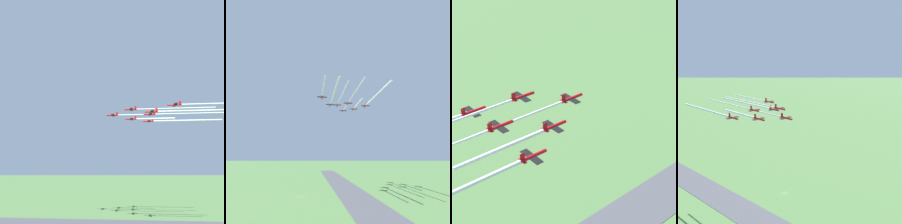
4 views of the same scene
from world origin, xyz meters
TOP-DOWN VIEW (x-y plane):
  - jet_0 at (-51.47, 21.79)m, footprint 8.57×8.34m
  - jet_1 at (-35.60, 18.95)m, footprint 8.57×8.34m
  - jet_2 at (-41.28, 34.28)m, footprint 8.57×8.34m
  - jet_3 at (-19.72, 16.12)m, footprint 8.57×8.34m
  - jet_4 at (-25.41, 31.45)m, footprint 8.57×8.34m
  - jet_5 at (-31.09, 46.78)m, footprint 8.57×8.34m
  - smoke_trail_0 at (-32.11, 28.96)m, footprint 31.55×12.30m
  - smoke_trail_2 at (-23.77, 40.77)m, footprint 27.98×11.30m

SIDE VIEW (x-z plane):
  - jet_3 at x=-19.72m, z-range 71.84..74.74m
  - jet_5 at x=-31.09m, z-range 72.07..74.97m
  - smoke_trail_2 at x=-23.77m, z-range 73.21..74.36m
  - jet_2 at x=-41.28m, z-range 72.38..75.28m
  - smoke_trail_0 at x=-32.11m, z-range 74.93..75.69m
  - jet_0 at x=-51.47m, z-range 73.90..76.80m
  - jet_4 at x=-25.41m, z-range 73.97..76.87m
  - jet_1 at x=-35.60m, z-range 75.91..78.81m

